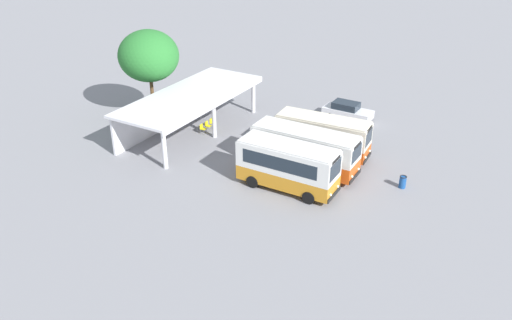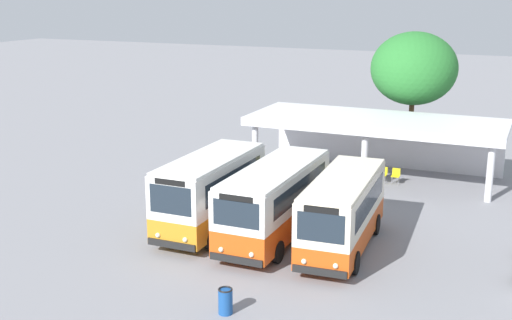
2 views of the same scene
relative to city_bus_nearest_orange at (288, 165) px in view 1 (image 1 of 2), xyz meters
The scene contains 11 objects.
ground_plane 3.79m from the city_bus_nearest_orange, 37.59° to the right, with size 180.00×180.00×0.00m, color gray.
city_bus_nearest_orange is the anchor object (origin of this frame).
city_bus_second_in_row 3.03m from the city_bus_nearest_orange, ahead, with size 2.47×8.01×3.20m.
city_bus_middle_cream 6.06m from the city_bus_nearest_orange, ahead, with size 2.63×7.46×3.11m.
parked_car_flank 13.84m from the city_bus_nearest_orange, ahead, with size 1.89×4.43×1.62m.
terminal_canopy 13.02m from the city_bus_nearest_orange, 69.55° to the left, with size 14.23×5.69×3.40m.
waiting_chair_end_by_column 11.53m from the city_bus_nearest_orange, 66.31° to the left, with size 0.46×0.46×0.86m.
waiting_chair_second_from_end 11.82m from the city_bus_nearest_orange, 63.08° to the left, with size 0.46×0.46×0.86m.
waiting_chair_middle_seat 12.16m from the city_bus_nearest_orange, 60.06° to the left, with size 0.46×0.46×0.86m.
roadside_tree_behind_canopy 17.93m from the city_bus_nearest_orange, 71.57° to the left, with size 5.32×5.32×7.95m.
litter_bin_apron 8.18m from the city_bus_nearest_orange, 59.05° to the right, with size 0.49×0.49×0.90m.
Camera 1 is at (-30.76, -11.88, 18.39)m, focal length 36.42 mm.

